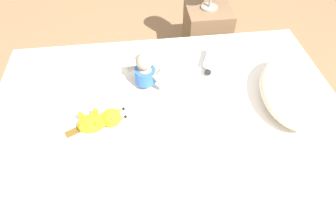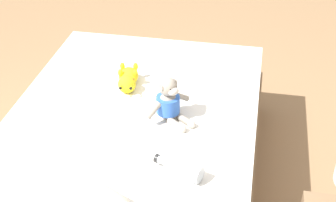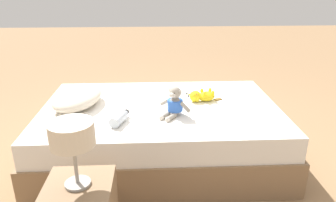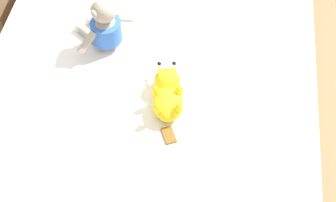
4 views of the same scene
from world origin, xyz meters
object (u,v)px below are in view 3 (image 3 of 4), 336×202
Objects in this scene: bed at (161,132)px; pillow at (77,98)px; plush_yellow_creature at (202,96)px; bedside_lamp at (72,136)px; plush_monkey at (174,104)px; glass_bottle at (119,119)px.

pillow reaches higher than bed.
plush_yellow_creature is 1.44m from bedside_lamp.
plush_monkey is 1.08× the size of glass_bottle.
bed is at bearing -24.40° from bedside_lamp.
bed is 0.55m from glass_bottle.
plush_monkey is at bearing 137.76° from plush_yellow_creature.
glass_bottle is 0.64× the size of bedside_lamp.
plush_monkey reaches higher than pillow.
bed is at bearing -92.50° from pillow.
glass_bottle is at bearing -12.48° from bedside_lamp.
plush_yellow_creature reaches higher than glass_bottle.
bedside_lamp is (-0.85, 0.58, 0.17)m from plush_monkey.
bed is 0.77m from pillow.
plush_monkey is at bearing -105.88° from pillow.
bed is 5.54× the size of bedside_lamp.
pillow is (0.03, 0.70, 0.32)m from bed.
pillow is 1.12m from bedside_lamp.
bedside_lamp is at bearing -168.43° from pillow.
pillow is at bearing 74.12° from plush_monkey.
bed is at bearing -43.38° from glass_bottle.
plush_monkey is 0.39m from plush_yellow_creature.
bed is 3.23× the size of pillow.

